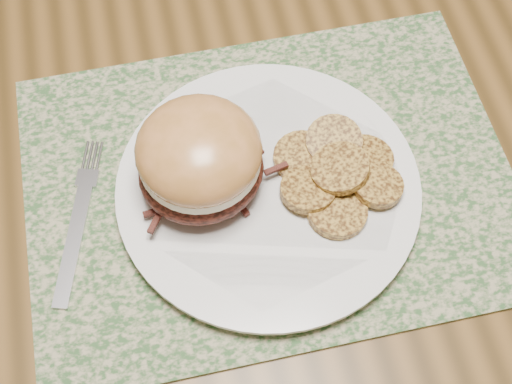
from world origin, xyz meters
The scene contains 7 objects.
ground centered at (0.00, 0.00, 0.00)m, with size 3.50×3.50×0.00m, color #51391C.
dining_table centered at (0.00, 0.00, 0.67)m, with size 1.50×0.90×0.75m.
placemat centered at (-0.16, -0.14, 0.75)m, with size 0.45×0.33×0.00m, color #33582D.
dinner_plate centered at (-0.16, -0.15, 0.76)m, with size 0.26×0.26×0.02m, color white.
pork_sandwich centered at (-0.22, -0.14, 0.81)m, with size 0.14×0.14×0.08m.
roasted_potatoes centered at (-0.10, -0.16, 0.78)m, with size 0.13×0.14×0.03m.
fork centered at (-0.34, -0.14, 0.76)m, with size 0.06×0.17×0.00m.
Camera 1 is at (-0.24, -0.46, 1.33)m, focal length 50.00 mm.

